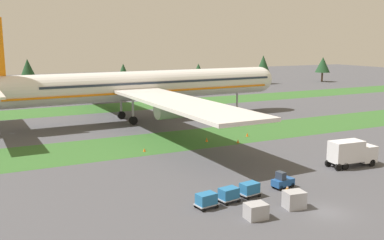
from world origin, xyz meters
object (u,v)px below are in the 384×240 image
Objects in this scene: cargo_dolly_lead at (250,188)px; cargo_dolly_third at (206,199)px; baggage_tug at (282,181)px; catering_truck at (352,152)px; taxiway_marker_1 at (247,134)px; taxiway_marker_3 at (238,141)px; airliner at (135,86)px; taxiway_marker_0 at (144,150)px; cargo_dolly_second at (229,194)px; taxiway_marker_2 at (207,140)px; ground_crew_marshaller at (287,194)px; uld_container_1 at (294,200)px; uld_container_0 at (256,211)px.

cargo_dolly_lead is 5.80m from cargo_dolly_third.
baggage_tug is 14.08m from catering_truck.
taxiway_marker_1 is 5.40m from taxiway_marker_3.
airliner is 136.88× the size of taxiway_marker_3.
airliner is at bearing 118.66° from taxiway_marker_1.
cargo_dolly_lead is 30.15m from taxiway_marker_1.
cargo_dolly_third reaches higher than taxiway_marker_0.
catering_truck reaches higher than taxiway_marker_3.
cargo_dolly_second is at bearing -124.64° from taxiway_marker_3.
taxiway_marker_1 is at bearing 2.14° from taxiway_marker_2.
ground_crew_marshaller reaches higher than cargo_dolly_second.
baggage_tug is 22.35m from taxiway_marker_3.
catering_truck reaches higher than baggage_tug.
ground_crew_marshaller is 0.87× the size of uld_container_1.
ground_crew_marshaller is at bearing -39.83° from baggage_tug.
baggage_tug reaches higher than taxiway_marker_0.
taxiway_marker_2 is at bearing -148.76° from catering_truck.
uld_container_1 is (-0.32, -1.52, -0.07)m from ground_crew_marshaller.
ground_crew_marshaller is 27.23m from taxiway_marker_0.
cargo_dolly_third is 8.64m from ground_crew_marshaller.
cargo_dolly_lead is 4.09m from ground_crew_marshaller.
taxiway_marker_2 is (3.25, 24.22, -0.47)m from baggage_tug.
taxiway_marker_2 is (11.66, 1.53, 0.09)m from taxiway_marker_0.
uld_container_1 is 3.23× the size of taxiway_marker_3.
uld_container_1 is at bearing 5.37° from uld_container_0.
taxiway_marker_1 is at bearing 131.70° from cargo_dolly_third.
cargo_dolly_third is 8.89m from uld_container_1.
cargo_dolly_second is 3.41× the size of taxiway_marker_2.
baggage_tug is at bearing 83.08° from ground_crew_marshaller.
taxiway_marker_2 is at bearing 143.77° from cargo_dolly_third.
baggage_tug is at bearing 37.07° from uld_container_0.
catering_truck is at bearing 26.48° from uld_container_1.
baggage_tug is at bearing -109.42° from taxiway_marker_3.
taxiway_marker_1 is (19.33, 30.38, -0.40)m from uld_container_0.
ground_crew_marshaller is 26.83m from taxiway_marker_3.
taxiway_marker_2 is 1.13× the size of taxiway_marker_3.
taxiway_marker_1 is (14.34, 29.92, -0.53)m from uld_container_1.
ground_crew_marshaller reaches higher than taxiway_marker_2.
uld_container_0 is at bearing -122.46° from taxiway_marker_1.
taxiway_marker_3 is (15.83, -1.61, 0.05)m from taxiway_marker_0.
cargo_dolly_third reaches higher than taxiway_marker_1.
cargo_dolly_third is 1.19× the size of uld_container_1.
uld_container_1 is at bearing -34.78° from baggage_tug.
cargo_dolly_second is at bearing -9.47° from airliner.
taxiway_marker_3 is at bearing 93.69° from ground_crew_marshaller.
baggage_tug reaches higher than cargo_dolly_lead.
catering_truck is (14.75, -44.71, -5.47)m from airliner.
taxiway_marker_2 reaches higher than taxiway_marker_1.
taxiway_marker_1 is (19.43, 25.58, -0.57)m from cargo_dolly_second.
taxiway_marker_3 is (7.43, 21.07, -0.50)m from baggage_tug.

